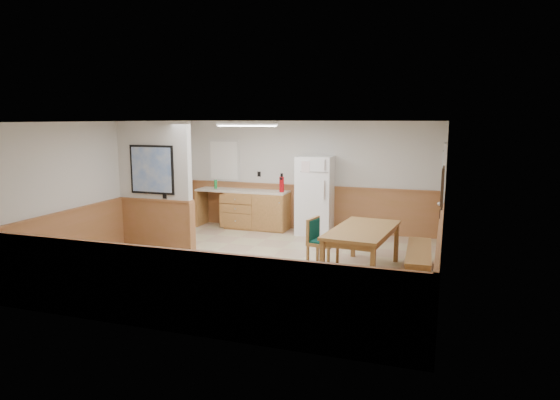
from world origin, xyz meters
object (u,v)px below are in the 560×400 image
(refrigerator, at_px, (315,195))
(fire_extinguisher, at_px, (282,184))
(soap_bottle, at_px, (216,184))
(dining_bench, at_px, (419,256))
(dining_chair, at_px, (318,238))
(dining_table, at_px, (362,234))

(refrigerator, distance_m, fire_extinguisher, 0.81)
(fire_extinguisher, relative_size, soap_bottle, 1.98)
(soap_bottle, bearing_deg, refrigerator, -0.65)
(dining_bench, distance_m, soap_bottle, 5.46)
(soap_bottle, bearing_deg, dining_bench, -27.05)
(refrigerator, xyz_separation_m, dining_bench, (2.39, -2.44, -0.52))
(refrigerator, relative_size, fire_extinguisher, 4.06)
(dining_bench, distance_m, dining_chair, 1.70)
(dining_table, xyz_separation_m, dining_chair, (-0.78, 0.11, -0.16))
(dining_chair, height_order, soap_bottle, soap_bottle)
(dining_bench, xyz_separation_m, soap_bottle, (-4.83, 2.47, 0.66))
(refrigerator, distance_m, dining_chair, 2.53)
(dining_chair, height_order, fire_extinguisher, fire_extinguisher)
(refrigerator, xyz_separation_m, dining_table, (1.47, -2.50, -0.21))
(refrigerator, distance_m, soap_bottle, 2.45)
(dining_chair, bearing_deg, refrigerator, 117.40)
(dining_table, bearing_deg, fire_extinguisher, 137.72)
(refrigerator, xyz_separation_m, soap_bottle, (-2.44, 0.03, 0.14))
(refrigerator, relative_size, soap_bottle, 8.04)
(dining_table, relative_size, dining_bench, 1.08)
(refrigerator, bearing_deg, soap_bottle, 177.00)
(dining_chair, xyz_separation_m, fire_extinguisher, (-1.48, 2.41, 0.59))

